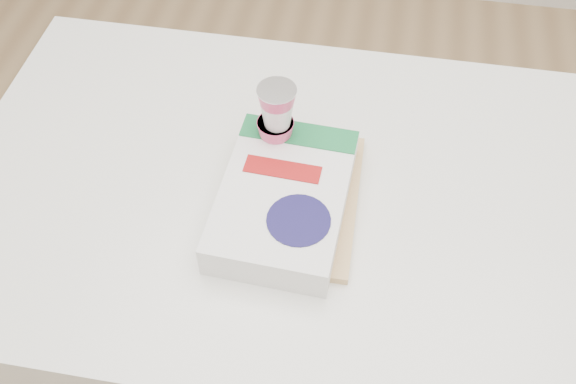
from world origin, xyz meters
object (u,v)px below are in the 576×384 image
object	(u,v)px
bananas	(284,198)
cutting_board	(292,198)
table	(285,306)
yogurt_stack	(276,120)
cereal_box	(284,199)

from	to	relation	value
bananas	cutting_board	bearing A→B (deg)	67.17
table	yogurt_stack	bearing A→B (deg)	110.93
cutting_board	yogurt_stack	xyz separation A→B (m)	(-0.05, 0.09, 0.09)
table	cereal_box	xyz separation A→B (m)	(0.01, -0.06, 0.49)
bananas	yogurt_stack	size ratio (longest dim) A/B	1.07
cereal_box	bananas	bearing A→B (deg)	88.28
table	cutting_board	size ratio (longest dim) A/B	3.88
yogurt_stack	bananas	bearing A→B (deg)	-73.96
cereal_box	yogurt_stack	bearing A→B (deg)	108.80
bananas	yogurt_stack	world-z (taller)	yogurt_stack
cutting_board	bananas	size ratio (longest dim) A/B	1.83
table	yogurt_stack	distance (m)	0.56
table	bananas	bearing A→B (deg)	-79.93
table	yogurt_stack	world-z (taller)	yogurt_stack
yogurt_stack	cereal_box	bearing A→B (deg)	-74.03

